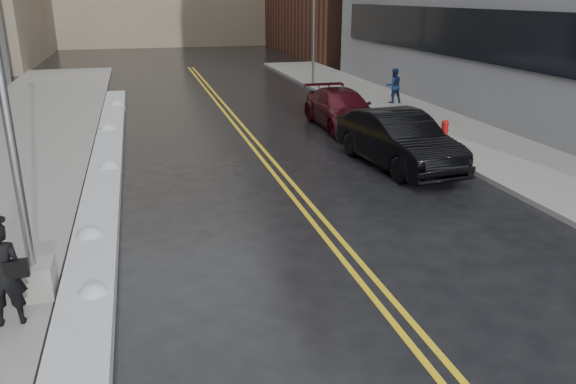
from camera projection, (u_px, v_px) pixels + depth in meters
ground at (249, 339)px, 8.64m from camera, size 160.00×160.00×0.00m
sidewalk_east at (468, 140)px, 20.15m from camera, size 4.00×50.00×0.15m
lane_line_left at (260, 157)px, 18.33m from camera, size 0.12×50.00×0.01m
lane_line_right at (269, 156)px, 18.40m from camera, size 0.12×50.00×0.01m
snow_ridge at (104, 183)px, 15.29m from camera, size 0.90×30.00×0.34m
lamppost at (15, 162)px, 8.83m from camera, size 0.65×0.65×7.62m
fire_hydrant at (445, 129)px, 19.76m from camera, size 0.26×0.26×0.73m
traffic_signal at (314, 25)px, 31.45m from camera, size 0.16×0.20×6.00m
pedestrian_fedora at (3, 274)px, 8.51m from camera, size 0.64×0.44×1.72m
pedestrian_east at (394, 86)px, 26.52m from camera, size 0.80×0.63×1.62m
car_black at (398, 140)px, 17.07m from camera, size 2.33×5.29×1.69m
car_maroon at (342, 109)px, 22.28m from camera, size 2.07×5.06×1.47m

